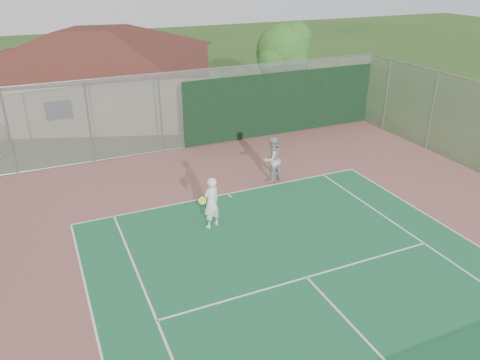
# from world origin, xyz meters

# --- Properties ---
(back_fence) EXTENTS (20.08, 0.11, 3.53)m
(back_fence) POSITION_xyz_m (2.11, 16.98, 1.67)
(back_fence) COLOR gray
(back_fence) RESTS_ON ground
(side_fence_right) EXTENTS (0.08, 9.00, 3.50)m
(side_fence_right) POSITION_xyz_m (10.00, 12.50, 1.75)
(side_fence_right) COLOR gray
(side_fence_right) RESTS_ON ground
(clubhouse) EXTENTS (14.81, 12.22, 5.49)m
(clubhouse) POSITION_xyz_m (-2.57, 24.00, 2.79)
(clubhouse) COLOR tan
(clubhouse) RESTS_ON ground
(tree) EXTENTS (3.51, 3.33, 4.90)m
(tree) POSITION_xyz_m (7.09, 20.66, 3.22)
(tree) COLOR #341F12
(tree) RESTS_ON ground
(player_white_front) EXTENTS (0.97, 0.82, 1.70)m
(player_white_front) POSITION_xyz_m (-1.37, 9.96, 0.85)
(player_white_front) COLOR white
(player_white_front) RESTS_ON ground
(player_grey_back) EXTENTS (1.02, 0.89, 1.79)m
(player_grey_back) POSITION_xyz_m (1.97, 12.25, 0.89)
(player_grey_back) COLOR #A3A5A8
(player_grey_back) RESTS_ON ground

